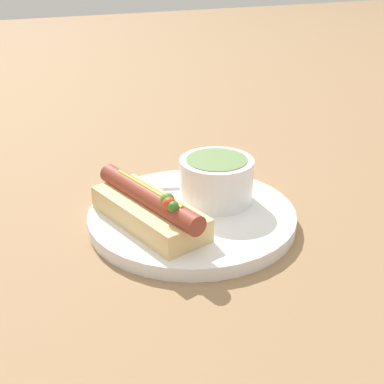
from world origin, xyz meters
TOP-DOWN VIEW (x-y plane):
  - ground_plane at (0.00, 0.00)m, footprint 4.00×4.00m
  - dinner_plate at (0.00, 0.00)m, footprint 0.27×0.27m
  - hot_dog at (0.01, -0.06)m, footprint 0.19×0.11m
  - soup_bowl at (-0.02, 0.04)m, footprint 0.10×0.10m
  - spoon at (-0.06, 0.03)m, footprint 0.05×0.14m

SIDE VIEW (x-z plane):
  - ground_plane at x=0.00m, z-range 0.00..0.00m
  - dinner_plate at x=0.00m, z-range 0.00..0.02m
  - spoon at x=-0.06m, z-range 0.02..0.03m
  - hot_dog at x=0.01m, z-range 0.01..0.07m
  - soup_bowl at x=-0.02m, z-range 0.02..0.08m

